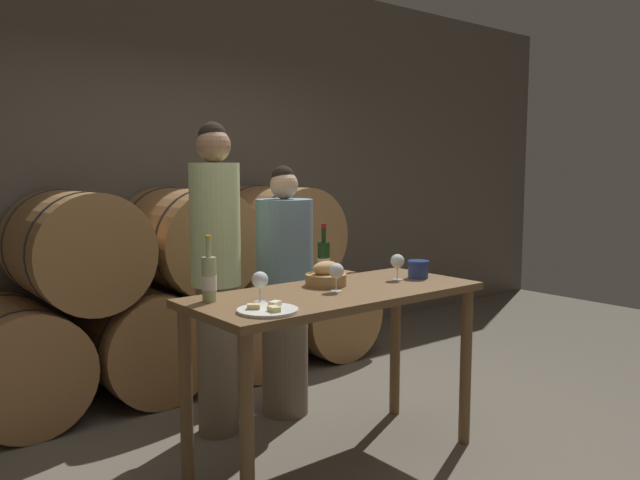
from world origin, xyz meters
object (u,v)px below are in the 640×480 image
object	(u,v)px
cheese_plate	(268,310)
blue_crock	(418,268)
wine_glass_far_left	(260,280)
wine_glass_left	(336,271)
person_right	(285,291)
wine_glass_center	(397,262)
wine_bottle_white	(209,278)
person_left	(216,274)
wine_bottle_red	(324,260)
bread_basket	(326,276)
tasting_table	(336,317)

from	to	relation	value
cheese_plate	blue_crock	bearing A→B (deg)	8.44
wine_glass_far_left	wine_glass_left	xyz separation A→B (m)	(0.45, -0.02, 0.00)
person_right	wine_glass_center	bearing A→B (deg)	-68.91
person_right	wine_bottle_white	size ratio (longest dim) A/B	5.01
wine_glass_far_left	cheese_plate	bearing A→B (deg)	-114.32
person_left	blue_crock	xyz separation A→B (m)	(0.90, -0.74, 0.03)
wine_glass_left	wine_glass_center	distance (m)	0.49
blue_crock	person_left	bearing A→B (deg)	140.44
person_left	wine_bottle_red	world-z (taller)	person_left
blue_crock	cheese_plate	size ratio (longest dim) A/B	0.46
person_left	bread_basket	bearing A→B (deg)	-60.58
wine_bottle_red	wine_glass_left	distance (m)	0.35
cheese_plate	wine_glass_far_left	world-z (taller)	wine_glass_far_left
bread_basket	wine_glass_center	world-z (taller)	wine_glass_center
tasting_table	wine_glass_center	distance (m)	0.53
tasting_table	blue_crock	world-z (taller)	blue_crock
wine_glass_far_left	wine_glass_left	bearing A→B (deg)	-3.20
person_right	blue_crock	size ratio (longest dim) A/B	12.74
person_right	wine_glass_center	size ratio (longest dim) A/B	10.71
person_left	cheese_plate	world-z (taller)	person_left
tasting_table	wine_glass_far_left	xyz separation A→B (m)	(-0.47, -0.00, 0.24)
person_right	wine_bottle_white	world-z (taller)	person_right
person_left	blue_crock	bearing A→B (deg)	-39.56
wine_glass_center	wine_bottle_red	bearing A→B (deg)	140.63
wine_bottle_red	blue_crock	xyz separation A→B (m)	(0.46, -0.30, -0.06)
wine_bottle_red	bread_basket	xyz separation A→B (m)	(-0.10, -0.15, -0.06)
person_right	wine_bottle_red	xyz separation A→B (m)	(-0.05, -0.45, 0.25)
person_left	wine_bottle_red	xyz separation A→B (m)	(0.44, -0.45, 0.09)
tasting_table	bread_basket	bearing A→B (deg)	73.30
person_left	wine_bottle_red	size ratio (longest dim) A/B	5.70
tasting_table	wine_bottle_white	distance (m)	0.71
wine_bottle_red	blue_crock	distance (m)	0.55
person_right	tasting_table	bearing A→B (deg)	-104.83
cheese_plate	wine_glass_far_left	bearing A→B (deg)	65.68
blue_crock	wine_bottle_white	bearing A→B (deg)	171.49
tasting_table	wine_glass_far_left	bearing A→B (deg)	-179.91
wine_glass_far_left	wine_glass_left	distance (m)	0.45
wine_bottle_red	wine_glass_center	size ratio (longest dim) A/B	2.17
person_right	wine_glass_left	xyz separation A→B (m)	(-0.22, -0.75, 0.24)
tasting_table	blue_crock	bearing A→B (deg)	-1.42
person_right	wine_glass_left	size ratio (longest dim) A/B	10.71
tasting_table	person_left	size ratio (longest dim) A/B	0.86
bread_basket	person_left	bearing A→B (deg)	119.42
wine_bottle_white	wine_glass_far_left	distance (m)	0.24
tasting_table	wine_bottle_red	bearing A→B (deg)	62.78
wine_bottle_red	wine_glass_far_left	bearing A→B (deg)	-155.33
blue_crock	wine_glass_center	distance (m)	0.15
wine_glass_far_left	bread_basket	bearing A→B (deg)	14.79
person_left	blue_crock	size ratio (longest dim) A/B	14.71
wine_bottle_white	bread_basket	size ratio (longest dim) A/B	1.43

